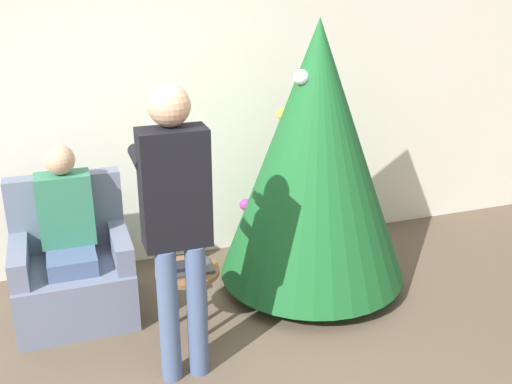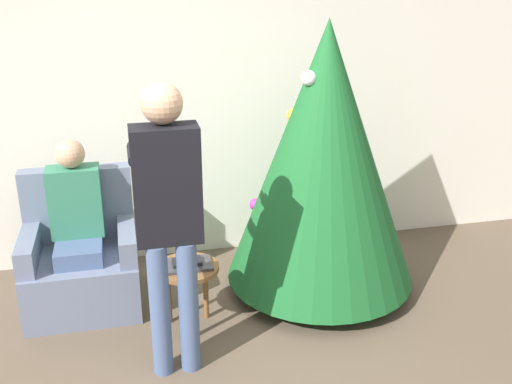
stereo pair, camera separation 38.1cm
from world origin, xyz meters
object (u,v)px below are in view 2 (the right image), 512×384
at_px(christmas_tree, 324,156).
at_px(armchair, 82,262).
at_px(person_standing, 168,208).
at_px(person_seated, 77,220).
at_px(side_stool, 188,275).

bearing_deg(christmas_tree, armchair, 173.96).
bearing_deg(armchair, person_standing, -57.17).
height_order(christmas_tree, armchair, christmas_tree).
xyz_separation_m(armchair, person_seated, (-0.00, -0.03, 0.34)).
relative_size(christmas_tree, person_seated, 1.64).
bearing_deg(person_standing, person_seated, 123.75).
relative_size(person_seated, person_standing, 0.70).
bearing_deg(christmas_tree, person_seated, 174.96).
height_order(christmas_tree, person_standing, christmas_tree).
relative_size(christmas_tree, person_standing, 1.14).
relative_size(person_standing, side_stool, 3.81).
height_order(person_seated, side_stool, person_seated).
bearing_deg(christmas_tree, side_stool, -163.21).
distance_m(person_standing, side_stool, 0.78).
xyz_separation_m(christmas_tree, armchair, (-1.74, 0.18, -0.73)).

